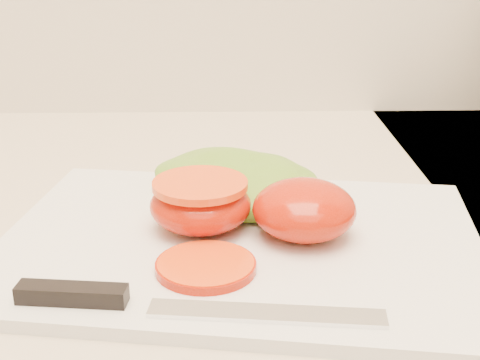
{
  "coord_description": "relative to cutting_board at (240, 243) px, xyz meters",
  "views": [
    {
      "loc": [
        -0.04,
        1.11,
        1.17
      ],
      "look_at": [
        -0.02,
        1.6,
        0.99
      ],
      "focal_mm": 50.0,
      "sensor_mm": 36.0,
      "label": 1
    }
  ],
  "objects": [
    {
      "name": "cutting_board",
      "position": [
        0.0,
        0.0,
        0.0
      ],
      "size": [
        0.41,
        0.33,
        0.01
      ],
      "primitive_type": "cube",
      "rotation": [
        0.0,
        0.0,
        -0.15
      ],
      "color": "white",
      "rests_on": "counter"
    },
    {
      "name": "tomato_half_dome",
      "position": [
        0.05,
        0.0,
        0.03
      ],
      "size": [
        0.08,
        0.08,
        0.05
      ],
      "primitive_type": "ellipsoid",
      "color": "red",
      "rests_on": "cutting_board"
    },
    {
      "name": "tomato_half_cut",
      "position": [
        -0.03,
        0.02,
        0.03
      ],
      "size": [
        0.08,
        0.08,
        0.04
      ],
      "color": "red",
      "rests_on": "cutting_board"
    },
    {
      "name": "tomato_slice_0",
      "position": [
        -0.03,
        -0.05,
        0.01
      ],
      "size": [
        0.07,
        0.07,
        0.01
      ],
      "primitive_type": "cylinder",
      "color": "#FE5C1C",
      "rests_on": "cutting_board"
    },
    {
      "name": "lettuce_leaf_0",
      "position": [
        -0.0,
        0.08,
        0.02
      ],
      "size": [
        0.2,
        0.18,
        0.03
      ],
      "primitive_type": "ellipsoid",
      "rotation": [
        0.0,
        0.0,
        -0.56
      ],
      "color": "#67A32B",
      "rests_on": "cutting_board"
    },
    {
      "name": "knife",
      "position": [
        -0.06,
        -0.1,
        0.01
      ],
      "size": [
        0.24,
        0.05,
        0.01
      ],
      "rotation": [
        0.0,
        0.0,
        -0.11
      ],
      "color": "silver",
      "rests_on": "cutting_board"
    }
  ]
}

